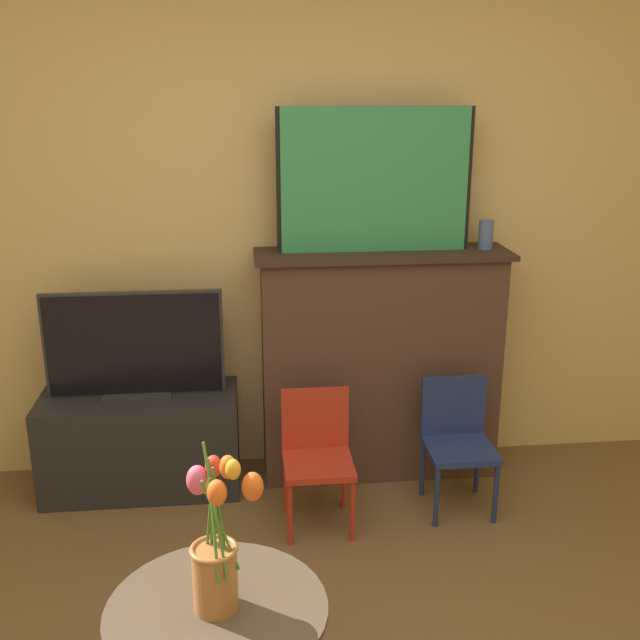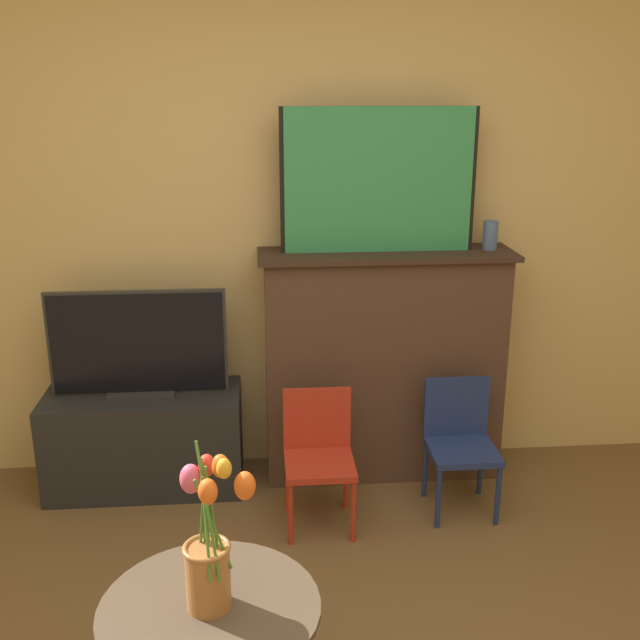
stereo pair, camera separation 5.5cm
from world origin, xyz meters
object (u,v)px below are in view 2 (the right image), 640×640
painting (379,181)px  chair_blue (460,437)px  tv_monitor (138,345)px  chair_red (319,450)px  vase_tulips (209,548)px

painting → chair_blue: bearing=-47.7°
painting → tv_monitor: painting is taller
chair_red → tv_monitor: bearing=154.8°
tv_monitor → chair_red: 0.99m
vase_tulips → chair_red: bearing=72.7°
tv_monitor → vase_tulips: 1.72m
painting → chair_blue: (0.35, -0.38, -1.14)m
chair_blue → vase_tulips: bearing=-128.1°
painting → vase_tulips: size_ratio=1.82×
chair_blue → painting: bearing=132.3°
chair_red → vase_tulips: size_ratio=1.22×
tv_monitor → chair_blue: size_ratio=1.37×
chair_blue → vase_tulips: (-1.06, -1.35, 0.39)m
tv_monitor → chair_red: tv_monitor is taller
painting → chair_blue: size_ratio=1.50×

